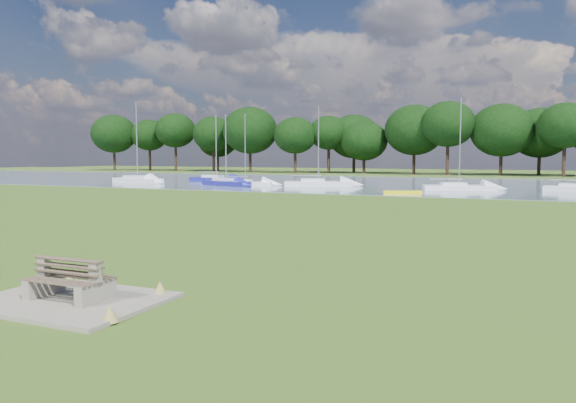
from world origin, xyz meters
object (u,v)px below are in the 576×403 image
at_px(sailboat_0, 216,178).
at_px(sailboat_8, 137,178).
at_px(sailboat_1, 245,182).
at_px(kayak, 402,193).
at_px(sailboat_4, 458,186).
at_px(sailboat_7, 318,182).
at_px(sailboat_6, 226,181).
at_px(sailboat_2, 575,187).
at_px(bench_pair, 69,281).

distance_m(sailboat_0, sailboat_8, 9.43).
relative_size(sailboat_0, sailboat_1, 1.06).
xyz_separation_m(kayak, sailboat_4, (3.62, 7.78, 0.28)).
bearing_deg(kayak, sailboat_7, 121.58).
bearing_deg(sailboat_8, sailboat_6, 7.69).
height_order(sailboat_1, sailboat_2, sailboat_2).
distance_m(sailboat_2, sailboat_6, 34.57).
distance_m(sailboat_1, sailboat_8, 14.75).
relative_size(sailboat_1, sailboat_4, 0.89).
distance_m(sailboat_0, sailboat_1, 8.73).
relative_size(sailboat_1, sailboat_7, 0.91).
bearing_deg(sailboat_0, sailboat_1, -38.65).
bearing_deg(kayak, sailboat_0, 134.34).
xyz_separation_m(bench_pair, sailboat_2, (13.07, 47.74, -0.00)).
height_order(kayak, sailboat_0, sailboat_0).
relative_size(sailboat_2, sailboat_8, 0.83).
bearing_deg(sailboat_1, sailboat_6, -160.17).
bearing_deg(sailboat_4, sailboat_0, 153.31).
xyz_separation_m(bench_pair, sailboat_4, (2.98, 45.78, -0.03)).
xyz_separation_m(sailboat_1, sailboat_4, (22.44, 1.30, 0.04)).
bearing_deg(sailboat_2, sailboat_1, -163.21).
height_order(sailboat_0, sailboat_7, sailboat_7).
relative_size(sailboat_0, sailboat_6, 1.08).
distance_m(kayak, sailboat_0, 28.33).
relative_size(bench_pair, sailboat_2, 0.24).
bearing_deg(bench_pair, sailboat_2, 74.58).
height_order(sailboat_0, sailboat_1, sailboat_0).
height_order(sailboat_6, sailboat_8, sailboat_8).
xyz_separation_m(bench_pair, sailboat_8, (-34.21, 44.55, 0.05)).
bearing_deg(bench_pair, sailboat_8, 127.41).
xyz_separation_m(sailboat_4, sailboat_6, (-24.20, -2.39, 0.04)).
xyz_separation_m(sailboat_2, sailboat_8, (-47.27, -3.19, 0.06)).
relative_size(kayak, sailboat_7, 0.38).
height_order(sailboat_4, sailboat_7, sailboat_4).
bearing_deg(sailboat_1, sailboat_2, -6.28).
distance_m(sailboat_2, sailboat_7, 24.76).
distance_m(bench_pair, sailboat_8, 56.17).
bearing_deg(bench_pair, kayak, 90.85).
distance_m(sailboat_0, sailboat_6, 8.24).
bearing_deg(bench_pair, sailboat_1, 113.52).
distance_m(sailboat_1, sailboat_7, 8.04).
height_order(sailboat_4, sailboat_8, sailboat_8).
bearing_deg(sailboat_8, sailboat_4, 14.69).
bearing_deg(bench_pair, sailboat_0, 117.80).
relative_size(kayak, sailboat_6, 0.42).
xyz_separation_m(sailboat_7, sailboat_8, (-22.55, -1.88, 0.04)).
relative_size(sailboat_0, sailboat_7, 0.96).
relative_size(kayak, sailboat_0, 0.39).
xyz_separation_m(sailboat_1, sailboat_8, (-14.75, 0.07, 0.12)).
xyz_separation_m(sailboat_1, sailboat_6, (-1.76, -1.09, 0.08)).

